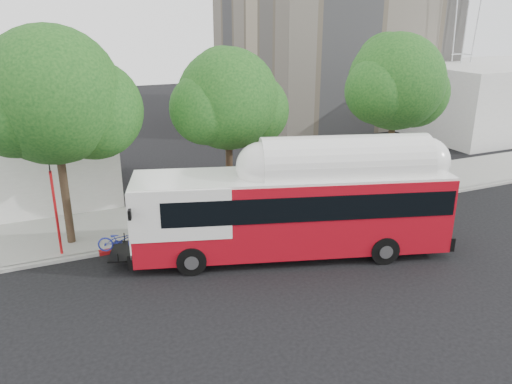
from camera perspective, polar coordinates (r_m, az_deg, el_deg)
ground at (r=21.95m, az=5.14°, el=-7.59°), size 120.00×120.00×0.00m
sidewalk at (r=27.28m, az=-1.38°, el=-1.76°), size 60.00×5.00×0.15m
curb_strip at (r=25.07m, az=0.88°, el=-3.74°), size 60.00×0.30×0.15m
red_curb_segment at (r=24.08m, az=-5.65°, el=-4.84°), size 10.00×0.32×0.16m
street_tree_left at (r=22.88m, az=-21.04°, el=9.78°), size 6.67×5.80×9.74m
street_tree_mid at (r=25.12m, az=-2.37°, el=10.18°), size 5.75×5.00×8.62m
street_tree_right at (r=30.01m, az=16.30°, el=11.64°), size 6.21×5.40×9.18m
horizon_block at (r=52.04m, az=26.67°, el=9.79°), size 20.00×12.00×6.00m
transit_bus at (r=21.54m, az=4.35°, el=-2.31°), size 14.48×6.62×4.25m
signal_pole at (r=22.81m, az=-21.91°, el=-2.08°), size 0.12×0.39×4.14m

